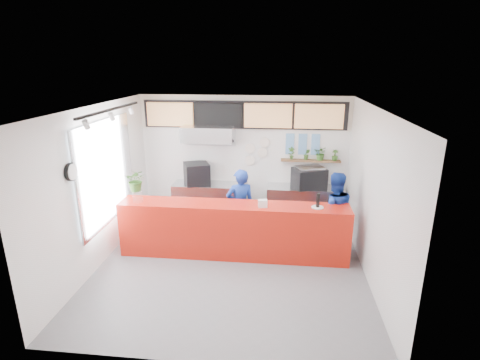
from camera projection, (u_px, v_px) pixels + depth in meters
The scene contains 46 objects.
floor at pixel (231, 265), 7.21m from camera, with size 5.00×5.00×0.00m, color slate.
ceiling at pixel (230, 108), 6.31m from camera, with size 5.00×5.00×0.00m, color silver.
wall_back at pixel (244, 158), 9.13m from camera, with size 5.00×5.00×0.00m, color white.
wall_left at pixel (98, 187), 7.02m from camera, with size 5.00×5.00×0.00m, color white.
wall_right at pixel (373, 197), 6.50m from camera, with size 5.00×5.00×0.00m, color white.
service_counter at pixel (233, 230), 7.42m from camera, with size 4.50×0.60×1.10m, color #AE190C.
cream_band at pixel (244, 113), 8.79m from camera, with size 5.00×0.02×0.80m, color beige.
prep_bench at pixel (210, 201), 9.24m from camera, with size 1.80×0.60×0.90m, color #B2B5BA.
panini_oven at pixel (197, 173), 9.06m from camera, with size 0.56×0.56×0.51m, color black.
extraction_hood at pixel (208, 133), 8.68m from camera, with size 1.20×0.70×0.35m, color #B2B5BA.
hood_lip at pixel (208, 142), 8.74m from camera, with size 1.20×0.70×0.08m, color #B2B5BA.
right_bench at pixel (304, 205), 9.01m from camera, with size 1.80×0.60×0.90m, color #B2B5BA.
espresso_machine at pixel (309, 178), 8.79m from camera, with size 0.72×0.51×0.46m, color black.
espresso_tray at pixel (310, 168), 8.72m from camera, with size 0.62×0.43×0.06m, color #A6A9AD.
herb_shelf at pixel (310, 161), 8.87m from camera, with size 1.40×0.18×0.04m, color brown.
menu_board_far_left at pixel (170, 114), 8.88m from camera, with size 1.10×0.10×0.55m, color tan.
menu_board_mid_left at pixel (218, 115), 8.76m from camera, with size 1.10×0.10×0.55m, color black.
menu_board_mid_right at pixel (268, 116), 8.64m from camera, with size 1.10×0.10×0.55m, color tan.
menu_board_far_right at pixel (319, 116), 8.52m from camera, with size 1.10×0.10×0.55m, color tan.
soffit at pixel (244, 115), 8.78m from camera, with size 4.80×0.04×0.65m, color black.
window_pane at pixel (106, 172), 7.24m from camera, with size 0.04×2.20×1.90m, color silver.
window_frame at pixel (107, 172), 7.24m from camera, with size 0.03×2.30×2.00m, color #B2B5BA.
wall_clock_rim at pixel (71, 172), 5.99m from camera, with size 0.30×0.30×0.05m, color black.
wall_clock_face at pixel (72, 172), 5.99m from camera, with size 0.26×0.26×0.02m, color white.
track_rail at pixel (111, 110), 6.54m from camera, with size 0.05×2.40×0.04m, color black.
dec_plate_a at pixel (250, 148), 9.01m from camera, with size 0.24×0.24×0.03m, color silver.
dec_plate_b at pixel (262, 153), 9.01m from camera, with size 0.24×0.24×0.03m, color silver.
dec_plate_c at pixel (250, 160), 9.10m from camera, with size 0.24×0.24×0.03m, color silver.
dec_plate_d at pixel (265, 142), 8.93m from camera, with size 0.24×0.24×0.03m, color silver.
photo_frame_a at pixel (290, 139), 8.85m from camera, with size 0.20×0.02×0.25m, color #598CBF.
photo_frame_b at pixel (303, 139), 8.82m from camera, with size 0.20×0.02×0.25m, color #598CBF.
photo_frame_c at pixel (316, 139), 8.79m from camera, with size 0.20×0.02×0.25m, color #598CBF.
photo_frame_d at pixel (290, 149), 8.92m from camera, with size 0.20×0.02×0.25m, color #598CBF.
photo_frame_e at pixel (302, 149), 8.89m from camera, with size 0.20×0.02×0.25m, color #598CBF.
photo_frame_f at pixel (315, 150), 8.86m from camera, with size 0.20×0.02×0.25m, color #598CBF.
staff_center at pixel (240, 207), 7.89m from camera, with size 0.60×0.39×1.64m, color navy.
staff_right at pixel (333, 212), 7.57m from camera, with size 0.81×0.63×1.67m, color navy.
herb_a at pixel (292, 153), 8.87m from camera, with size 0.16×0.11×0.30m, color #345E21.
herb_b at pixel (307, 154), 8.83m from camera, with size 0.14×0.12×0.26m, color #345E21.
herb_c at pixel (321, 153), 8.79m from camera, with size 0.30×0.26×0.34m, color #345E21.
herb_d at pixel (335, 155), 8.77m from camera, with size 0.14×0.13×0.26m, color #345E21.
glass_vase at pixel (137, 196), 7.35m from camera, with size 0.20×0.20×0.24m, color silver.
basil_vase at pixel (136, 180), 7.26m from camera, with size 0.40×0.35×0.45m, color #345E21.
napkin_holder at pixel (263, 203), 7.09m from camera, with size 0.17×0.11×0.15m, color silver.
white_plate at pixel (317, 207), 7.08m from camera, with size 0.23×0.23×0.02m, color silver.
pepper_mill at pixel (318, 200), 7.03m from camera, with size 0.07×0.07×0.27m, color black.
Camera 1 is at (0.86, -6.33, 3.73)m, focal length 28.00 mm.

